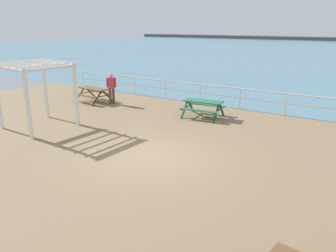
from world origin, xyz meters
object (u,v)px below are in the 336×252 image
(picnic_table_near_left, at_px, (93,91))
(lattice_pergola, at_px, (36,80))
(picnic_table_far_left, at_px, (203,105))
(visitor, at_px, (111,87))

(picnic_table_near_left, height_order, lattice_pergola, lattice_pergola)
(picnic_table_far_left, bearing_deg, picnic_table_near_left, 177.09)
(visitor, height_order, lattice_pergola, lattice_pergola)
(picnic_table_near_left, bearing_deg, visitor, 16.65)
(lattice_pergola, bearing_deg, visitor, 98.28)
(picnic_table_near_left, distance_m, picnic_table_far_left, 6.67)
(picnic_table_far_left, bearing_deg, lattice_pergola, -141.33)
(picnic_table_near_left, relative_size, visitor, 1.18)
(picnic_table_far_left, bearing_deg, visitor, 175.85)
(picnic_table_far_left, xyz_separation_m, lattice_pergola, (-5.03, -5.22, 1.41))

